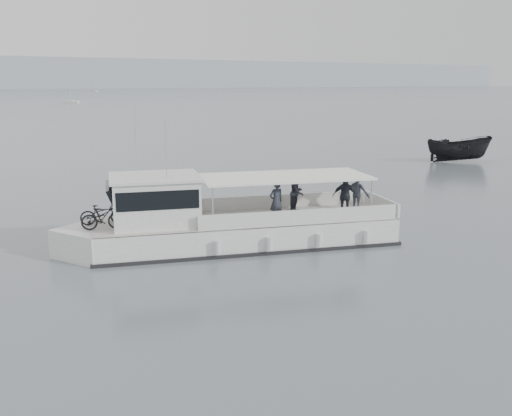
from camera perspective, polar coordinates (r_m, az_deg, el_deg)
ground at (r=24.18m, az=-12.52°, el=-4.70°), size 1400.00×1400.00×0.00m
tour_boat at (r=24.68m, az=-3.91°, el=-1.61°), size 14.70×7.20×6.20m
dark_motorboat at (r=54.01m, az=19.64°, el=5.57°), size 6.26×4.64×2.28m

